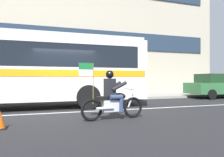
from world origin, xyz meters
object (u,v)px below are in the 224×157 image
at_px(motorcycle_with_rider, 112,99).
at_px(parked_sedan_curbside, 217,85).
at_px(transit_bus, 5,65).
at_px(fire_hydrant, 141,91).

height_order(motorcycle_with_rider, parked_sedan_curbside, motorcycle_with_rider).
bearing_deg(transit_bus, parked_sedan_curbside, 6.13).
relative_size(transit_bus, parked_sedan_curbside, 2.85).
relative_size(transit_bus, motorcycle_with_rider, 5.61).
height_order(transit_bus, motorcycle_with_rider, transit_bus).
distance_m(transit_bus, parked_sedan_curbside, 13.02).
bearing_deg(fire_hydrant, motorcycle_with_rider, -123.32).
distance_m(motorcycle_with_rider, parked_sedan_curbside, 10.57).
bearing_deg(parked_sedan_curbside, fire_hydrant, 167.65).
bearing_deg(fire_hydrant, parked_sedan_curbside, -12.35).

